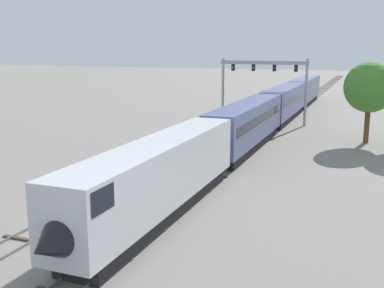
% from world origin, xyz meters
% --- Properties ---
extents(ground_plane, '(400.00, 400.00, 0.00)m').
position_xyz_m(ground_plane, '(0.00, 0.00, 0.00)').
color(ground_plane, gray).
extents(track_main, '(2.60, 200.00, 0.16)m').
position_xyz_m(track_main, '(2.00, 60.00, 0.07)').
color(track_main, slate).
rests_on(track_main, ground).
extents(track_near, '(2.60, 160.00, 0.16)m').
position_xyz_m(track_near, '(-3.50, 40.00, 0.07)').
color(track_near, slate).
rests_on(track_near, ground).
extents(passenger_train, '(3.04, 84.39, 4.80)m').
position_xyz_m(passenger_train, '(2.00, 35.79, 2.60)').
color(passenger_train, silver).
rests_on(passenger_train, ground).
extents(signal_gantry, '(12.10, 0.49, 8.92)m').
position_xyz_m(signal_gantry, '(-0.25, 41.95, 6.48)').
color(signal_gantry, '#999BA0').
rests_on(signal_gantry, ground).
extents(trackside_tree_left, '(5.50, 5.50, 8.87)m').
position_xyz_m(trackside_tree_left, '(13.42, 33.05, 6.09)').
color(trackside_tree_left, brown).
rests_on(trackside_tree_left, ground).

